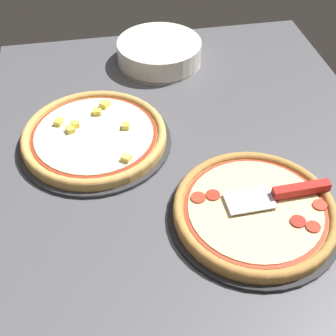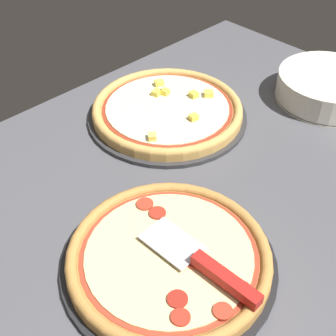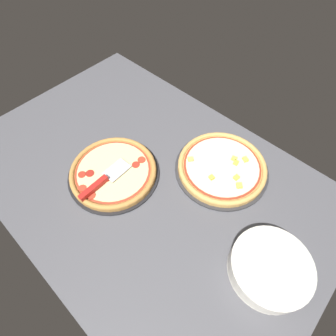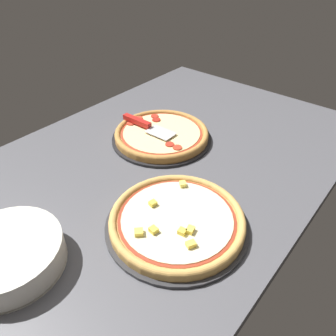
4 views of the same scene
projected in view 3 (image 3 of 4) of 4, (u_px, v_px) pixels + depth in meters
The scene contains 7 objects.
ground_plane at pixel (145, 177), 110.07cm from camera, with size 152.34×101.35×3.60cm, color #4C4C51.
pizza_pan_front at pixel (114, 174), 108.19cm from camera, with size 37.48×37.48×1.00cm, color black.
pizza_front at pixel (113, 171), 106.55cm from camera, with size 35.24×35.24×2.90cm.
pizza_pan_back at pixel (221, 169), 109.55cm from camera, with size 38.85×38.85×1.00cm, color #2D2D30.
pizza_back at pixel (222, 166), 107.91cm from camera, with size 36.52×36.52×3.54cm.
serving_spatula at pixel (99, 183), 100.58cm from camera, with size 6.81×23.47×2.00cm.
plate_stack at pixel (270, 268), 83.85cm from camera, with size 25.98×25.98×7.00cm.
Camera 3 is at (47.90, -37.22, 90.64)cm, focal length 28.00 mm.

